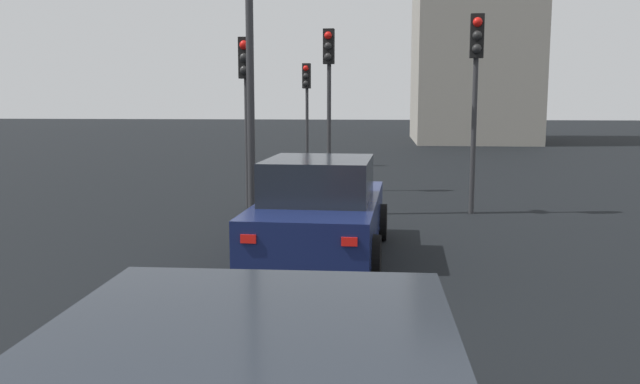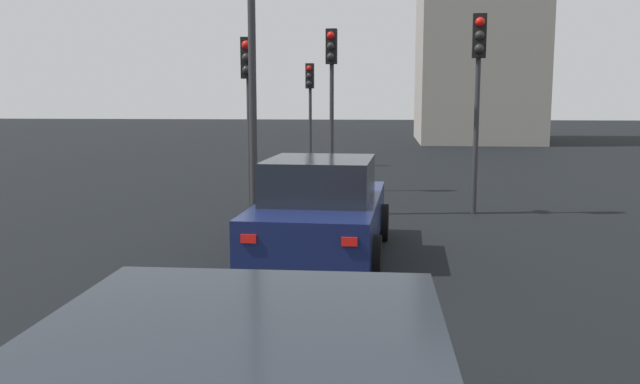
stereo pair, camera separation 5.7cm
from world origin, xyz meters
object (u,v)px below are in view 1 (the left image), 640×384
at_px(car_navy_lead, 320,210).
at_px(traffic_light_near_left, 246,86).
at_px(traffic_light_far_left, 329,76).
at_px(traffic_light_far_right, 307,92).
at_px(traffic_light_near_right, 476,72).

distance_m(car_navy_lead, traffic_light_near_left, 5.33).
distance_m(car_navy_lead, traffic_light_far_left, 7.75).
height_order(traffic_light_near_left, traffic_light_far_left, traffic_light_far_left).
height_order(traffic_light_near_left, traffic_light_far_right, traffic_light_near_left).
bearing_deg(traffic_light_far_right, traffic_light_near_right, 33.00).
relative_size(car_navy_lead, traffic_light_far_left, 1.03).
xyz_separation_m(traffic_light_near_left, traffic_light_far_left, (2.89, -1.62, 0.32)).
bearing_deg(traffic_light_far_left, traffic_light_near_left, -24.41).
bearing_deg(car_navy_lead, traffic_light_far_right, 9.45).
relative_size(car_navy_lead, traffic_light_near_right, 1.05).
height_order(car_navy_lead, traffic_light_near_left, traffic_light_near_left).
relative_size(traffic_light_near_left, traffic_light_far_left, 0.89).
bearing_deg(traffic_light_far_right, traffic_light_far_left, 18.87).
height_order(car_navy_lead, traffic_light_near_right, traffic_light_near_right).
bearing_deg(traffic_light_far_right, car_navy_lead, 14.80).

